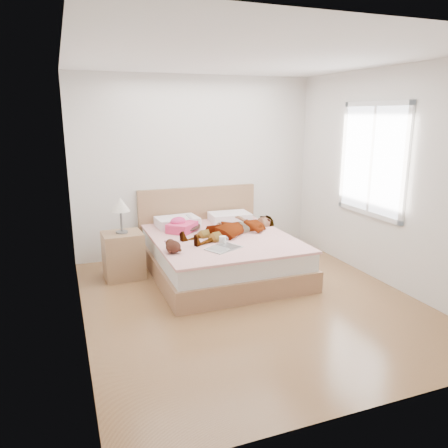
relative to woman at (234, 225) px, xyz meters
The scene contains 11 objects.
ground 1.23m from the woman, 101.52° to the right, with size 4.00×4.00×0.00m, color #54301A.
woman is the anchor object (origin of this frame).
hair 0.73m from the woman, 141.71° to the left, with size 0.47×0.58×0.09m, color black.
phone 0.64m from the woman, 141.34° to the left, with size 0.05×0.10×0.01m, color silver.
room_shell 1.94m from the woman, 25.42° to the right, with size 4.00×4.00×4.00m.
bed 0.40m from the woman, behind, with size 1.80×2.08×1.00m.
towel 0.71m from the woman, 153.31° to the left, with size 0.48×0.49×0.20m.
magazine 0.71m from the woman, 121.55° to the right, with size 0.48×0.41×0.02m.
coffee_mug 0.53m from the woman, 126.34° to the right, with size 0.13×0.11×0.10m.
plush_toy 1.11m from the woman, 151.26° to the right, with size 0.19×0.27×0.14m.
nightstand 1.48m from the woman, behind, with size 0.50×0.45×1.05m.
Camera 1 is at (-1.89, -4.17, 2.07)m, focal length 35.00 mm.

